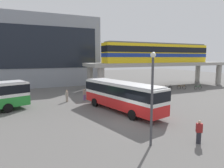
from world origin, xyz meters
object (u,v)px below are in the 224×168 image
object	(u,v)px
bus_main	(121,93)
pedestrian_by_bike_rack	(199,133)
bicycle_black	(168,88)
bicycle_brown	(182,87)
train	(158,53)
bicycle_orange	(161,90)
station_building	(36,52)
bicycle_green	(198,88)
pedestrian_walking_across	(67,96)
bicycle_silver	(161,92)
pedestrian_waiting_near_stop	(84,95)

from	to	relation	value
bus_main	pedestrian_by_bike_rack	world-z (taller)	bus_main
bus_main	bicycle_black	size ratio (longest dim) A/B	6.34
bicycle_brown	pedestrian_by_bike_rack	size ratio (longest dim) A/B	1.03
train	bicycle_orange	xyz separation A→B (m)	(-3.12, -5.24, -6.49)
station_building	bicycle_green	distance (m)	33.92
station_building	bicycle_black	world-z (taller)	station_building
bicycle_brown	pedestrian_walking_across	distance (m)	21.83
bicycle_silver	bicycle_green	xyz separation A→B (m)	(9.22, 1.07, 0.00)
station_building	bicycle_silver	world-z (taller)	station_building
bicycle_silver	bicycle_black	distance (m)	4.76
bus_main	bicycle_silver	bearing A→B (deg)	30.78
bicycle_brown	bicycle_orange	distance (m)	5.37
bicycle_brown	pedestrian_by_bike_rack	xyz separation A→B (m)	(-16.03, -18.41, 0.41)
pedestrian_walking_across	pedestrian_by_bike_rack	bearing A→B (deg)	-70.98
train	bus_main	bearing A→B (deg)	-138.34
bus_main	bicycle_silver	xyz separation A→B (m)	(10.43, 6.21, -1.63)
bicycle_orange	pedestrian_waiting_near_stop	world-z (taller)	pedestrian_waiting_near_stop
bus_main	pedestrian_by_bike_rack	distance (m)	9.74
pedestrian_walking_across	pedestrian_waiting_near_stop	xyz separation A→B (m)	(2.47, 0.15, -0.03)
train	bicycle_green	size ratio (longest dim) A/B	12.97
bicycle_orange	pedestrian_walking_across	bearing A→B (deg)	-176.29
bus_main	pedestrian_waiting_near_stop	xyz separation A→B (m)	(-2.12, 7.14, -1.26)
bicycle_green	bicycle_orange	bearing A→B (deg)	174.31
bicycle_black	pedestrian_waiting_near_stop	xyz separation A→B (m)	(-16.30, -2.00, 0.37)
train	pedestrian_waiting_near_stop	size ratio (longest dim) A/B	14.76
bicycle_silver	bicycle_black	size ratio (longest dim) A/B	1.00
station_building	bicycle_brown	xyz separation A→B (m)	(24.09, -18.42, -6.78)
station_building	pedestrian_waiting_near_stop	distance (m)	21.62
pedestrian_by_bike_rack	pedestrian_waiting_near_stop	xyz separation A→B (m)	(-3.25, 16.75, -0.04)
train	bus_main	xyz separation A→B (m)	(-14.95, -13.30, -4.86)
bus_main	bicycle_brown	bearing A→B (deg)	27.19
bicycle_black	pedestrian_walking_across	xyz separation A→B (m)	(-18.78, -2.15, 0.40)
train	station_building	bearing A→B (deg)	147.53
bicycle_black	bicycle_orange	world-z (taller)	same
pedestrian_waiting_near_stop	bus_main	bearing A→B (deg)	-73.44
station_building	pedestrian_by_bike_rack	size ratio (longest dim) A/B	15.23
bicycle_black	bicycle_brown	bearing A→B (deg)	-6.34
train	bicycle_silver	distance (m)	10.62
bus_main	bicycle_brown	xyz separation A→B (m)	(17.15, 8.81, -1.63)
bicycle_orange	pedestrian_by_bike_rack	distance (m)	20.66
bicycle_black	bicycle_brown	xyz separation A→B (m)	(2.97, -0.33, 0.00)
pedestrian_walking_across	bicycle_silver	bearing A→B (deg)	-2.98
bicycle_black	bicycle_orange	xyz separation A→B (m)	(-2.34, -1.08, 0.00)
train	bicycle_black	distance (m)	7.75
pedestrian_by_bike_rack	bicycle_black	bearing A→B (deg)	55.14
station_building	bicycle_black	size ratio (longest dim) A/B	14.04
pedestrian_by_bike_rack	pedestrian_waiting_near_stop	world-z (taller)	pedestrian_by_bike_rack
bicycle_orange	pedestrian_by_bike_rack	world-z (taller)	pedestrian_by_bike_rack
station_building	pedestrian_walking_across	xyz separation A→B (m)	(2.34, -20.24, -6.37)
bicycle_black	train	bearing A→B (deg)	79.47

